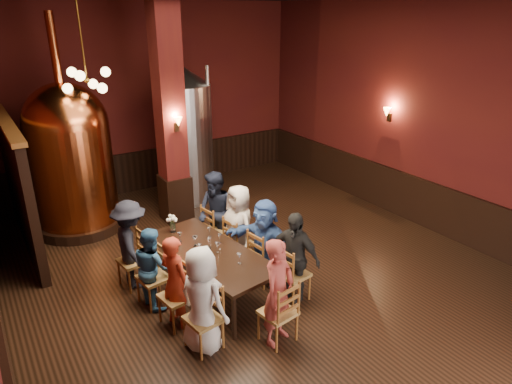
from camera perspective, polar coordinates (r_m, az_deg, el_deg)
room at (r=7.21m, az=0.33°, el=5.49°), size 10.00×10.02×4.50m
wainscot_right at (r=10.39m, az=18.88°, el=-0.73°), size 0.08×9.90×1.00m
wainscot_back at (r=12.00m, az=-12.84°, el=2.92°), size 7.90×0.08×1.00m
wainscot_left at (r=6.90m, az=-29.40°, el=-14.58°), size 0.08×9.90×1.00m
column at (r=9.48m, az=-10.69°, el=9.11°), size 0.58×0.58×4.50m
partition at (r=9.50m, az=-27.48°, el=0.38°), size 0.22×3.50×2.40m
pendant_cluster at (r=8.98m, az=-20.39°, el=12.98°), size 0.90×0.90×1.70m
sconce_wall at (r=10.34m, az=16.37°, el=9.37°), size 0.20×0.20×0.36m
sconce_column at (r=9.22m, az=-9.93°, el=8.49°), size 0.20×0.20×0.36m
dining_table at (r=7.29m, az=-5.71°, el=-7.76°), size 1.32×2.52×0.75m
chair_0 at (r=6.33m, az=-6.63°, el=-15.43°), size 0.52×0.52×0.92m
person_0 at (r=6.15m, az=-6.75°, el=-13.24°), size 0.72×0.86×1.51m
chair_1 at (r=6.79m, az=-9.94°, el=-12.72°), size 0.52×0.52×0.92m
person_1 at (r=6.66m, az=-10.08°, el=-10.96°), size 0.49×0.60×1.42m
chair_2 at (r=7.28m, az=-12.71°, el=-10.37°), size 0.52×0.52×0.92m
person_2 at (r=7.19m, az=-12.83°, el=-9.12°), size 0.34×0.64×1.29m
chair_3 at (r=7.81m, az=-15.12°, el=-8.27°), size 0.52×0.52×0.92m
person_3 at (r=7.67m, az=-15.34°, el=-6.37°), size 0.63×1.01×1.51m
chair_4 at (r=7.23m, az=4.67°, el=-10.11°), size 0.52×0.52×0.92m
person_4 at (r=7.08m, az=4.74°, el=-8.12°), size 0.68×0.95×1.50m
chair_5 at (r=7.64m, az=1.06°, el=-8.14°), size 0.52×0.52×0.92m
person_5 at (r=7.50m, az=1.07°, el=-6.27°), size 0.92×1.44×1.48m
chair_6 at (r=8.08m, az=-2.09°, el=-6.37°), size 0.52×0.52×0.92m
person_6 at (r=7.94m, az=-2.13°, el=-4.42°), size 0.51×0.77×1.53m
chair_7 at (r=8.56m, az=-4.93°, el=-4.75°), size 0.52×0.52×0.92m
person_7 at (r=8.41m, az=-5.00°, el=-2.73°), size 0.57×0.84×1.58m
chair_8 at (r=6.41m, az=2.76°, el=-14.74°), size 0.52×0.52×0.92m
person_8 at (r=6.23m, az=2.81°, el=-12.41°), size 0.67×0.57×1.55m
copper_kettle at (r=9.85m, az=-22.13°, el=4.17°), size 1.96×1.96×4.27m
steel_vessel at (r=10.78m, az=-8.96°, el=7.08°), size 1.68×1.68×3.16m
rose_vase at (r=7.85m, az=-10.41°, el=-3.56°), size 0.19×0.19×0.32m
wine_glass_0 at (r=7.31m, az=-5.84°, el=-6.37°), size 0.07×0.07×0.17m
wine_glass_1 at (r=7.65m, az=-5.85°, el=-5.01°), size 0.07×0.07×0.17m
wine_glass_2 at (r=7.17m, az=-4.85°, el=-6.92°), size 0.07×0.07×0.17m
wine_glass_3 at (r=7.42m, az=-4.56°, el=-5.86°), size 0.07×0.07×0.17m
wine_glass_4 at (r=7.15m, az=-7.01°, el=-7.11°), size 0.07×0.07×0.17m
wine_glass_5 at (r=7.39m, az=-7.73°, el=-6.13°), size 0.07×0.07×0.17m
wine_glass_6 at (r=6.85m, az=-2.08°, el=-8.33°), size 0.07×0.07×0.17m
wine_glass_7 at (r=7.56m, az=-9.49°, el=-5.58°), size 0.07×0.07×0.17m
wine_glass_8 at (r=7.41m, az=-7.55°, el=-6.06°), size 0.07×0.07×0.17m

